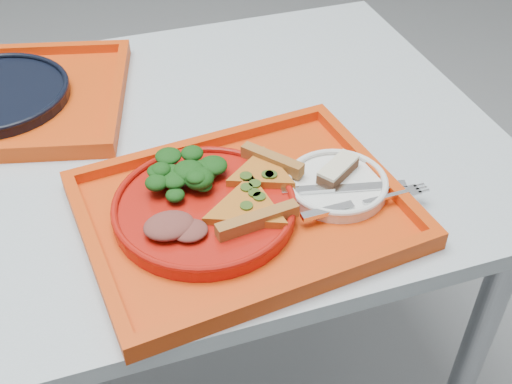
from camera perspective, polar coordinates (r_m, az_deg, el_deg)
table at (r=1.12m, az=-19.90°, el=-1.35°), size 1.60×0.80×0.75m
tray_main at (r=0.93m, az=-1.10°, el=-1.92°), size 0.48×0.40×0.01m
dinner_plate at (r=0.91m, az=-4.59°, el=-1.56°), size 0.26×0.26×0.02m
side_plate at (r=0.96m, az=7.17°, el=0.53°), size 0.15×0.15×0.01m
pizza_slice_a at (r=0.89m, az=-0.81°, el=-1.17°), size 0.13×0.15×0.02m
pizza_slice_b at (r=0.95m, az=0.50°, el=1.94°), size 0.15×0.15×0.02m
salad_heap at (r=0.94m, az=-6.37°, el=2.24°), size 0.10×0.09×0.05m
meat_portion at (r=0.87m, az=-7.74°, el=-2.98°), size 0.07×0.06×0.02m
dessert_bar at (r=0.96m, az=7.30°, el=2.01°), size 0.08×0.07×0.02m
knife at (r=0.94m, az=7.84°, el=0.41°), size 0.18×0.06×0.01m
fork at (r=0.92m, az=9.40°, el=-0.92°), size 0.19×0.03×0.01m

